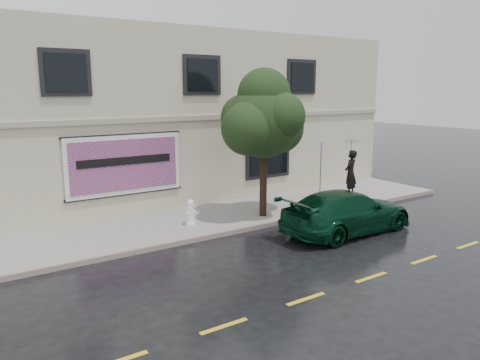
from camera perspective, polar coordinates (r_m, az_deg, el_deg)
ground at (r=14.84m, az=5.27°, el=-7.41°), size 90.00×90.00×0.00m
sidewalk at (r=17.34m, az=-1.58°, el=-4.38°), size 20.00×3.50×0.15m
curb at (r=15.95m, az=1.83°, el=-5.76°), size 20.00×0.18×0.16m
road_marking at (r=12.52m, az=15.69°, el=-11.35°), size 19.00×0.12×0.01m
building at (r=21.81m, az=-9.87°, el=7.77°), size 20.00×8.12×7.00m
billboard at (r=16.99m, az=-13.83°, el=1.81°), size 4.30×0.16×2.20m
car at (r=15.82m, az=12.94°, el=-3.79°), size 4.92×2.23×1.42m
pedestrian at (r=20.49m, az=13.32°, el=0.80°), size 0.85×0.70×1.99m
umbrella at (r=20.30m, az=13.50°, el=4.67°), size 1.29×1.29×0.79m
street_tree at (r=16.54m, az=2.92°, el=7.11°), size 2.60×2.60×4.72m
fire_hydrant at (r=15.93m, az=-6.04°, el=-3.97°), size 0.36×0.34×0.87m
sign_pole at (r=19.80m, az=9.82°, el=1.87°), size 0.28×0.11×2.36m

